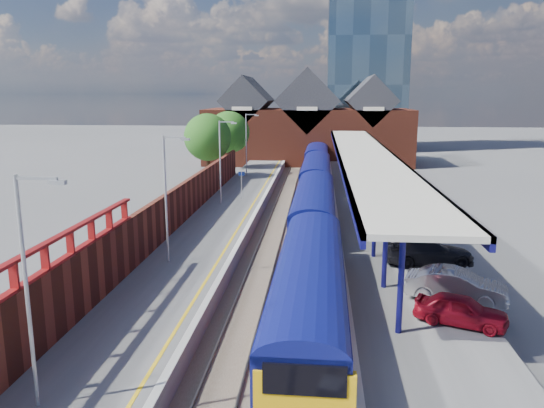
{
  "coord_description": "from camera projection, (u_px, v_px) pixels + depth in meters",
  "views": [
    {
      "loc": [
        1.79,
        -21.66,
        10.15
      ],
      "look_at": [
        -1.46,
        14.53,
        2.6
      ],
      "focal_mm": 35.0,
      "sensor_mm": 36.0,
      "label": 1
    }
  ],
  "objects": [
    {
      "name": "ground",
      "position": [
        300.0,
        198.0,
        52.6
      ],
      "size": [
        240.0,
        240.0,
        0.0
      ],
      "primitive_type": "plane",
      "color": "#5B5B5E",
      "rests_on": "ground"
    },
    {
      "name": "train",
      "position": [
        315.0,
        187.0,
        46.46
      ],
      "size": [
        3.01,
        65.93,
        3.45
      ],
      "color": "navy",
      "rests_on": "ground"
    },
    {
      "name": "tree_far",
      "position": [
        230.0,
        133.0,
        65.89
      ],
      "size": [
        5.2,
        5.2,
        8.1
      ],
      "color": "#382314",
      "rests_on": "ground"
    },
    {
      "name": "coping_left",
      "position": [
        257.0,
        209.0,
        42.92
      ],
      "size": [
        0.3,
        76.0,
        0.05
      ],
      "primitive_type": "cube",
      "color": "silver",
      "rests_on": "left_platform"
    },
    {
      "name": "glass_tower",
      "position": [
        367.0,
        38.0,
        96.37
      ],
      "size": [
        14.2,
        14.2,
        40.3
      ],
      "color": "#466178",
      "rests_on": "ground"
    },
    {
      "name": "left_platform",
      "position": [
        229.0,
        215.0,
        43.23
      ],
      "size": [
        5.0,
        76.0,
        1.0
      ],
      "primitive_type": "cube",
      "color": "#565659",
      "rests_on": "ground"
    },
    {
      "name": "station_building",
      "position": [
        308.0,
        126.0,
        78.79
      ],
      "size": [
        30.0,
        12.12,
        13.78
      ],
      "color": "maroon",
      "rests_on": "ground"
    },
    {
      "name": "right_platform",
      "position": [
        371.0,
        218.0,
        42.22
      ],
      "size": [
        6.0,
        76.0,
        1.0
      ],
      "primitive_type": "cube",
      "color": "#565659",
      "rests_on": "ground"
    },
    {
      "name": "lamp_post_a",
      "position": [
        30.0,
        279.0,
        15.09
      ],
      "size": [
        1.48,
        0.18,
        7.0
      ],
      "color": "#A5A8AA",
      "rests_on": "left_platform"
    },
    {
      "name": "tree_near",
      "position": [
        209.0,
        139.0,
        58.18
      ],
      "size": [
        5.2,
        5.2,
        8.1
      ],
      "color": "#382314",
      "rests_on": "ground"
    },
    {
      "name": "yellow_line",
      "position": [
        250.0,
        209.0,
        42.97
      ],
      "size": [
        0.14,
        76.0,
        0.01
      ],
      "primitive_type": "cube",
      "color": "yellow",
      "rests_on": "left_platform"
    },
    {
      "name": "ballast_bed",
      "position": [
        296.0,
        222.0,
        42.84
      ],
      "size": [
        6.0,
        76.0,
        0.06
      ],
      "primitive_type": "cube",
      "color": "#473D33",
      "rests_on": "ground"
    },
    {
      "name": "parked_car_blue",
      "position": [
        398.0,
        205.0,
        41.85
      ],
      "size": [
        4.37,
        3.15,
        1.11
      ],
      "primitive_type": "imported",
      "rotation": [
        0.0,
        0.0,
        1.94
      ],
      "color": "navy",
      "rests_on": "right_platform"
    },
    {
      "name": "rails",
      "position": [
        296.0,
        221.0,
        42.82
      ],
      "size": [
        4.51,
        76.0,
        0.14
      ],
      "color": "slate",
      "rests_on": "ground"
    },
    {
      "name": "brick_wall",
      "position": [
        176.0,
        207.0,
        36.76
      ],
      "size": [
        0.35,
        50.0,
        3.86
      ],
      "color": "maroon",
      "rests_on": "left_platform"
    },
    {
      "name": "lamp_post_b",
      "position": [
        168.0,
        191.0,
        28.74
      ],
      "size": [
        1.48,
        0.18,
        7.0
      ],
      "color": "#A5A8AA",
      "rests_on": "left_platform"
    },
    {
      "name": "parked_car_silver",
      "position": [
        456.0,
        285.0,
        23.79
      ],
      "size": [
        4.68,
        2.76,
        1.46
      ],
      "primitive_type": "imported",
      "rotation": [
        0.0,
        0.0,
        1.28
      ],
      "color": "#A6A7AB",
      "rests_on": "right_platform"
    },
    {
      "name": "parked_car_dark",
      "position": [
        428.0,
        252.0,
        28.97
      ],
      "size": [
        5.04,
        2.48,
        1.41
      ],
      "primitive_type": "imported",
      "rotation": [
        0.0,
        0.0,
        1.68
      ],
      "color": "black",
      "rests_on": "right_platform"
    },
    {
      "name": "lamp_post_c",
      "position": [
        222.0,
        157.0,
        44.34
      ],
      "size": [
        1.48,
        0.18,
        7.0
      ],
      "color": "#A5A8AA",
      "rests_on": "left_platform"
    },
    {
      "name": "lamp_post_d",
      "position": [
        247.0,
        141.0,
        59.94
      ],
      "size": [
        1.48,
        0.18,
        7.0
      ],
      "color": "#A5A8AA",
      "rests_on": "left_platform"
    },
    {
      "name": "platform_sign",
      "position": [
        242.0,
        181.0,
        46.64
      ],
      "size": [
        0.55,
        0.08,
        2.5
      ],
      "color": "#A5A8AA",
      "rests_on": "left_platform"
    },
    {
      "name": "parked_car_red",
      "position": [
        461.0,
        310.0,
        21.37
      ],
      "size": [
        3.93,
        2.75,
        1.24
      ],
      "primitive_type": "imported",
      "rotation": [
        0.0,
        0.0,
        1.18
      ],
      "color": "maroon",
      "rests_on": "right_platform"
    },
    {
      "name": "canopy",
      "position": [
        365.0,
        155.0,
        43.2
      ],
      "size": [
        4.5,
        52.0,
        4.48
      ],
      "color": "#100E54",
      "rests_on": "right_platform"
    },
    {
      "name": "coping_right",
      "position": [
        335.0,
        210.0,
        42.36
      ],
      "size": [
        0.3,
        76.0,
        0.05
      ],
      "primitive_type": "cube",
      "color": "silver",
      "rests_on": "right_platform"
    }
  ]
}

